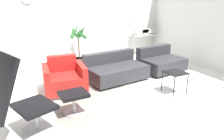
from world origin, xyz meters
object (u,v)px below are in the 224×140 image
lounge_chair (8,87)px  couch_low (115,70)px  ottoman (74,98)px  side_table (175,74)px  armchair_red (64,79)px  couch_second (160,62)px  shelf_unit (143,32)px  potted_plant (79,44)px

lounge_chair → couch_low: (2.47, 1.46, -0.56)m
ottoman → side_table: bearing=-3.9°
ottoman → armchair_red: (0.14, 1.02, -0.01)m
lounge_chair → couch_second: lounge_chair is taller
armchair_red → couch_low: bearing=-166.6°
ottoman → couch_low: bearing=37.8°
shelf_unit → ottoman: bearing=-140.5°
side_table → shelf_unit: (1.41, 3.14, 0.40)m
lounge_chair → couch_second: (3.94, 1.48, -0.56)m
lounge_chair → couch_low: bearing=103.1°
lounge_chair → ottoman: bearing=90.0°
couch_low → armchair_red: bearing=0.4°
side_table → couch_low: bearing=119.6°
ottoman → couch_low: couch_low is taller
armchair_red → ottoman: bearing=90.7°
couch_second → side_table: (-0.73, -1.32, 0.17)m
side_table → potted_plant: (-1.09, 2.92, 0.25)m
armchair_red → couch_low: 1.34m
ottoman → armchair_red: 1.03m
couch_low → side_table: 1.50m
shelf_unit → lounge_chair: bearing=-144.5°
lounge_chair → potted_plant: bearing=128.0°
armchair_red → couch_low: armchair_red is taller
shelf_unit → potted_plant: bearing=-175.1°
lounge_chair → shelf_unit: size_ratio=0.73×
ottoman → side_table: size_ratio=1.03×
lounge_chair → potted_plant: size_ratio=1.06×
couch_second → potted_plant: bearing=-46.1°
ottoman → couch_second: bearing=21.7°
armchair_red → shelf_unit: 4.03m
lounge_chair → couch_low: lounge_chair is taller
ottoman → lounge_chair: bearing=-162.6°
lounge_chair → armchair_red: (1.14, 1.34, -0.52)m
potted_plant → shelf_unit: bearing=4.9°
couch_second → shelf_unit: (0.68, 1.81, 0.57)m
armchair_red → potted_plant: (0.98, 1.75, 0.37)m
side_table → armchair_red: bearing=150.4°
couch_second → potted_plant: size_ratio=0.97×
couch_low → couch_second: same height
couch_low → side_table: size_ratio=3.27×
couch_second → side_table: size_ratio=2.65×
side_table → ottoman: bearing=176.1°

